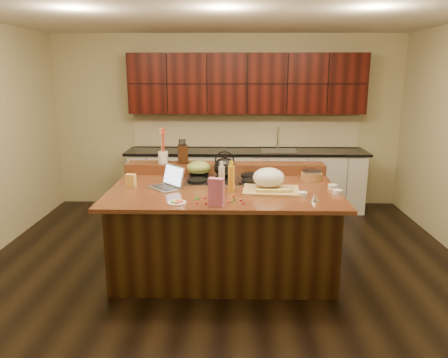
{
  "coord_description": "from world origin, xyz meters",
  "views": [
    {
      "loc": [
        0.1,
        -4.5,
        2.11
      ],
      "look_at": [
        0.0,
        0.05,
        1.0
      ],
      "focal_mm": 35.0,
      "sensor_mm": 36.0,
      "label": 1
    }
  ],
  "objects": [
    {
      "name": "room",
      "position": [
        0.0,
        0.0,
        1.35
      ],
      "size": [
        5.52,
        5.02,
        2.72
      ],
      "color": "black",
      "rests_on": "ground"
    },
    {
      "name": "island",
      "position": [
        0.0,
        0.0,
        0.46
      ],
      "size": [
        2.4,
        1.6,
        0.92
      ],
      "color": "black",
      "rests_on": "ground"
    },
    {
      "name": "back_ledge",
      "position": [
        0.0,
        0.7,
        0.98
      ],
      "size": [
        2.4,
        0.3,
        0.12
      ],
      "primitive_type": "cube",
      "color": "black",
      "rests_on": "island"
    },
    {
      "name": "cooktop",
      "position": [
        0.0,
        0.3,
        0.94
      ],
      "size": [
        0.92,
        0.52,
        0.05
      ],
      "color": "gray",
      "rests_on": "island"
    },
    {
      "name": "back_counter",
      "position": [
        0.3,
        2.23,
        0.98
      ],
      "size": [
        3.7,
        0.66,
        2.4
      ],
      "color": "silver",
      "rests_on": "ground"
    },
    {
      "name": "kettle",
      "position": [
        0.0,
        0.3,
        1.08
      ],
      "size": [
        0.27,
        0.27,
        0.22
      ],
      "primitive_type": "ellipsoid",
      "rotation": [
        0.0,
        0.0,
        0.11
      ],
      "color": "black",
      "rests_on": "cooktop"
    },
    {
      "name": "green_bowl",
      "position": [
        -0.3,
        0.43,
        1.04
      ],
      "size": [
        0.36,
        0.36,
        0.15
      ],
      "primitive_type": "ellipsoid",
      "rotation": [
        0.0,
        0.0,
        -0.38
      ],
      "color": "olive",
      "rests_on": "cooktop"
    },
    {
      "name": "laptop",
      "position": [
        -0.58,
        -0.03,
        0.98
      ],
      "size": [
        0.43,
        0.43,
        0.24
      ],
      "rotation": [
        0.0,
        0.0,
        -0.84
      ],
      "color": "#B7B7BC",
      "rests_on": "island"
    },
    {
      "name": "oil_bottle",
      "position": [
        0.08,
        -0.17,
        1.06
      ],
      "size": [
        0.09,
        0.09,
        0.27
      ],
      "primitive_type": "cylinder",
      "rotation": [
        0.0,
        0.0,
        0.37
      ],
      "color": "gold",
      "rests_on": "island"
    },
    {
      "name": "vinegar_bottle",
      "position": [
        -0.02,
        -0.1,
        1.04
      ],
      "size": [
        0.08,
        0.08,
        0.25
      ],
      "primitive_type": "cylinder",
      "rotation": [
        0.0,
        0.0,
        -0.28
      ],
      "color": "silver",
      "rests_on": "island"
    },
    {
      "name": "wooden_tray",
      "position": [
        0.47,
        -0.09,
        1.02
      ],
      "size": [
        0.61,
        0.48,
        0.23
      ],
      "rotation": [
        0.0,
        0.0,
        -0.09
      ],
      "color": "tan",
      "rests_on": "island"
    },
    {
      "name": "ramekin_a",
      "position": [
        0.78,
        -0.33,
        0.94
      ],
      "size": [
        0.11,
        0.11,
        0.04
      ],
      "primitive_type": "cylinder",
      "rotation": [
        0.0,
        0.0,
        0.13
      ],
      "color": "white",
      "rests_on": "island"
    },
    {
      "name": "ramekin_b",
      "position": [
        1.15,
        -0.24,
        0.94
      ],
      "size": [
        0.13,
        0.13,
        0.04
      ],
      "primitive_type": "cylinder",
      "rotation": [
        0.0,
        0.0,
        0.32
      ],
      "color": "white",
      "rests_on": "island"
    },
    {
      "name": "ramekin_c",
      "position": [
        1.15,
        -0.03,
        0.94
      ],
      "size": [
        0.13,
        0.13,
        0.04
      ],
      "primitive_type": "cylinder",
      "rotation": [
        0.0,
        0.0,
        0.38
      ],
      "color": "white",
      "rests_on": "island"
    },
    {
      "name": "strainer_bowl",
      "position": [
        0.99,
        0.35,
        0.97
      ],
      "size": [
        0.27,
        0.27,
        0.09
      ],
      "primitive_type": "cylinder",
      "rotation": [
        0.0,
        0.0,
        0.15
      ],
      "color": "#996B3F",
      "rests_on": "island"
    },
    {
      "name": "kitchen_timer",
      "position": [
        0.87,
        -0.5,
        0.96
      ],
      "size": [
        0.11,
        0.11,
        0.07
      ],
      "primitive_type": "cone",
      "rotation": [
        0.0,
        0.0,
        0.41
      ],
      "color": "silver",
      "rests_on": "island"
    },
    {
      "name": "pink_bag",
      "position": [
        -0.06,
        -0.65,
        1.05
      ],
      "size": [
        0.15,
        0.1,
        0.26
      ],
      "primitive_type": "cube",
      "rotation": [
        0.0,
        0.0,
        -0.23
      ],
      "color": "#C45C88",
      "rests_on": "island"
    },
    {
      "name": "candy_plate",
      "position": [
        -0.43,
        -0.59,
        0.93
      ],
      "size": [
        0.23,
        0.23,
        0.01
      ],
      "primitive_type": "cylinder",
      "rotation": [
        0.0,
        0.0,
        0.31
      ],
      "color": "white",
      "rests_on": "island"
    },
    {
      "name": "package_box",
      "position": [
        -1.0,
        0.01,
        0.99
      ],
      "size": [
        0.11,
        0.08,
        0.14
      ],
      "primitive_type": "cube",
      "rotation": [
        0.0,
        0.0,
        -0.15
      ],
      "color": "gold",
      "rests_on": "island"
    },
    {
      "name": "utensil_crock",
      "position": [
        -0.76,
        0.7,
        1.11
      ],
      "size": [
        0.15,
        0.15,
        0.14
      ],
      "primitive_type": "cylinder",
      "rotation": [
        0.0,
        0.0,
        -0.27
      ],
      "color": "white",
      "rests_on": "back_ledge"
    },
    {
      "name": "knife_block",
      "position": [
        -0.51,
        0.7,
        1.15
      ],
      "size": [
        0.14,
        0.2,
        0.22
      ],
      "primitive_type": "cube",
      "rotation": [
        0.0,
        0.0,
        0.21
      ],
      "color": "black",
      "rests_on": "back_ledge"
    },
    {
      "name": "gumdrop_0",
      "position": [
        -0.17,
        -0.43,
        0.93
      ],
      "size": [
        0.02,
        0.02,
        0.02
      ],
      "primitive_type": "ellipsoid",
      "color": "red",
      "rests_on": "island"
    },
    {
      "name": "gumdrop_1",
      "position": [
        0.01,
        -0.46,
        0.93
      ],
      "size": [
        0.02,
        0.02,
        0.02
      ],
      "primitive_type": "ellipsoid",
      "color": "#198C26",
      "rests_on": "island"
    },
    {
      "name": "gumdrop_2",
      "position": [
        -0.24,
        -0.6,
        0.93
      ],
      "size": [
        0.02,
        0.02,
        0.02
      ],
      "primitive_type": "ellipsoid",
      "color": "red",
      "rests_on": "island"
    },
    {
      "name": "gumdrop_3",
      "position": [
        -0.24,
        -0.45,
        0.93
      ],
      "size": [
        0.02,
        0.02,
        0.02
      ],
      "primitive_type": "ellipsoid",
      "color": "#198C26",
      "rests_on": "island"
    },
    {
      "name": "gumdrop_4",
      "position": [
        0.1,
        -0.38,
        0.93
      ],
      "size": [
        0.02,
        0.02,
        0.02
      ],
      "primitive_type": "ellipsoid",
      "color": "red",
      "rests_on": "island"
    },
    {
      "name": "gumdrop_5",
      "position": [
        -0.26,
        -0.46,
        0.93
      ],
      "size": [
        0.02,
        0.02,
        0.02
      ],
      "primitive_type": "ellipsoid",
      "color": "#198C26",
      "rests_on": "island"
    },
    {
      "name": "gumdrop_6",
      "position": [
        0.2,
        -0.62,
        0.93
      ],
      "size": [
        0.02,
        0.02,
        0.02
      ],
      "primitive_type": "ellipsoid",
      "color": "red",
      "rests_on": "island"
    },
    {
      "name": "gumdrop_7",
      "position": [
        0.11,
        -0.49,
        0.93
      ],
      "size": [
        0.02,
        0.02,
        0.02
      ],
      "primitive_type": "ellipsoid",
      "color": "#198C26",
      "rests_on": "island"
    },
    {
      "name": "gumdrop_8",
      "position": [
        -0.24,
        -0.57,
        0.93
      ],
      "size": [
        0.02,
        0.02,
        0.02
      ],
      "primitive_type": "ellipsoid",
      "color": "red",
      "rests_on": "island"
    },
    {
      "name": "gumdrop_9",
      "position": [
        0.18,
        -0.48,
        0.93
      ],
      "size": [
        0.02,
        0.02,
        0.02
      ],
      "primitive_type": "ellipsoid",
      "color": "#198C26",
      "rests_on": "island"
    },
    {
      "name": "gumdrop_10",
      "position": [
        -0.15,
        -0.61,
        0.93
      ],
      "size": [
        0.02,
        0.02,
        0.02
      ],
      "primitive_type": "ellipsoid",
      "color": "red",
      "rests_on": "island"
    },
    {
      "name": "gumdrop_11",
      "position": [
        -0.25,
        -0.49,
        0.93
      ],
      "size": [
        0.02,
        0.02,
        0.02
      ],
      "primitive_type": "ellipsoid",
      "color": "#198C26",
      "rests_on": "island"
    },
    {
      "name": "gumdrop_12",
      "position": [
        0.06,
        -0.58,
        0.93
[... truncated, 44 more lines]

